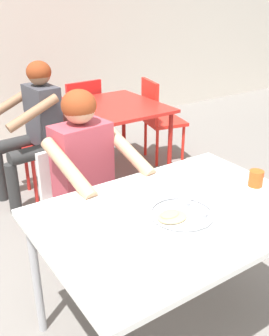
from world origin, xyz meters
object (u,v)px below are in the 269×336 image
at_px(chair_red_far, 81,113).
at_px(chair_red_right, 158,115).
at_px(table_foreground, 175,224).
at_px(diner_foreground, 91,174).
at_px(table_background_red, 113,113).
at_px(chair_foreground, 75,197).
at_px(patron_background, 34,120).
at_px(drinking_cup, 256,178).
at_px(chair_red_left, 56,141).
at_px(thali_tray, 181,214).

bearing_deg(chair_red_far, chair_red_right, -42.32).
relative_size(table_foreground, diner_foreground, 1.06).
distance_m(table_background_red, chair_red_right, 0.61).
height_order(chair_foreground, diner_foreground, diner_foreground).
bearing_deg(chair_foreground, patron_background, 83.50).
xyz_separation_m(table_background_red, patron_background, (-0.79, -0.01, 0.07)).
bearing_deg(patron_background, drinking_cup, -74.48).
xyz_separation_m(chair_red_left, chair_red_far, (0.58, 0.67, 0.01)).
distance_m(thali_tray, chair_foreground, 0.97).
bearing_deg(patron_background, chair_red_right, 3.18).
bearing_deg(table_foreground, chair_red_left, 84.80).
xyz_separation_m(chair_foreground, chair_red_right, (1.50, 1.08, 0.04)).
xyz_separation_m(chair_foreground, patron_background, (0.11, 1.00, 0.25)).
distance_m(chair_foreground, chair_red_left, 1.03).
bearing_deg(chair_red_far, chair_red_left, -131.17).
bearing_deg(table_foreground, chair_foreground, 97.74).
distance_m(table_foreground, diner_foreground, 0.68).
relative_size(drinking_cup, chair_foreground, 0.11).
relative_size(thali_tray, chair_foreground, 0.38).
height_order(chair_red_left, chair_red_right, chair_red_right).
bearing_deg(diner_foreground, chair_red_far, 65.42).
bearing_deg(thali_tray, chair_foreground, 97.17).
distance_m(diner_foreground, chair_red_right, 1.97).
bearing_deg(chair_red_right, chair_red_far, 137.68).
relative_size(chair_red_left, chair_red_right, 0.95).
xyz_separation_m(drinking_cup, chair_red_left, (-0.36, 1.89, -0.31)).
xyz_separation_m(chair_foreground, table_background_red, (0.91, 1.01, 0.18)).
bearing_deg(drinking_cup, chair_red_far, 84.95).
xyz_separation_m(table_background_red, chair_red_left, (-0.62, -0.02, -0.15)).
xyz_separation_m(diner_foreground, chair_red_left, (0.27, 1.20, -0.22)).
relative_size(table_background_red, chair_red_far, 1.11).
bearing_deg(patron_background, diner_foreground, -94.49).
bearing_deg(drinking_cup, table_background_red, 82.25).
relative_size(table_foreground, chair_red_left, 1.53).
relative_size(table_foreground, patron_background, 1.07).
distance_m(thali_tray, chair_red_far, 2.69).
distance_m(drinking_cup, chair_red_left, 1.95).
height_order(chair_foreground, chair_red_far, chair_red_far).
distance_m(drinking_cup, patron_background, 1.98).
relative_size(table_foreground, chair_red_far, 1.50).
xyz_separation_m(drinking_cup, patron_background, (-0.53, 1.91, -0.09)).
relative_size(drinking_cup, diner_foreground, 0.07).
bearing_deg(chair_red_far, drinking_cup, -95.05).
xyz_separation_m(chair_red_right, patron_background, (-1.39, -0.08, 0.21)).
xyz_separation_m(drinking_cup, table_background_red, (0.26, 1.92, -0.16)).
relative_size(diner_foreground, chair_red_left, 1.43).
bearing_deg(chair_red_left, drinking_cup, -79.37).
height_order(chair_foreground, table_background_red, chair_foreground).
bearing_deg(patron_background, table_foreground, -89.84).
relative_size(table_foreground, chair_foreground, 1.62).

